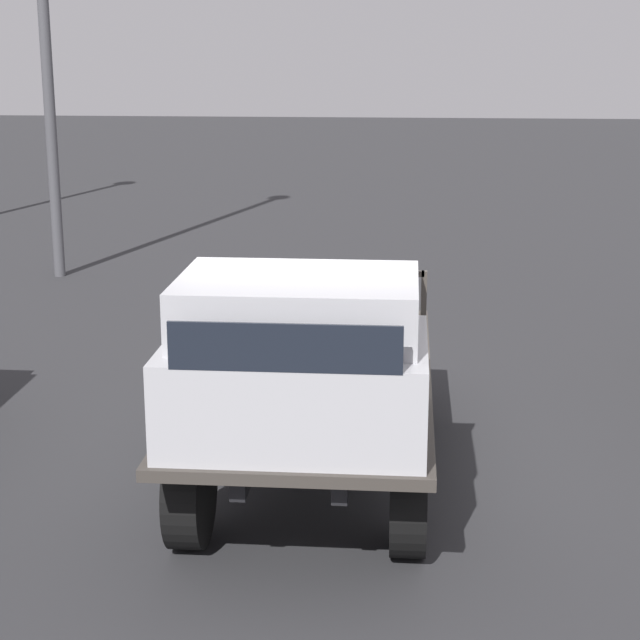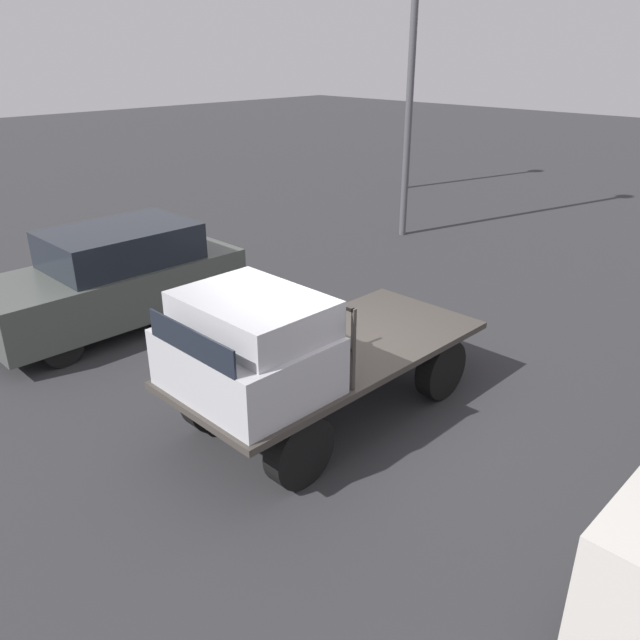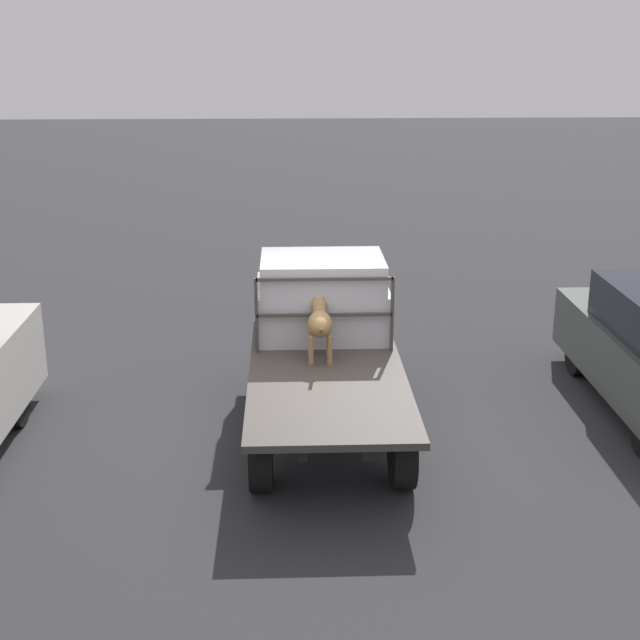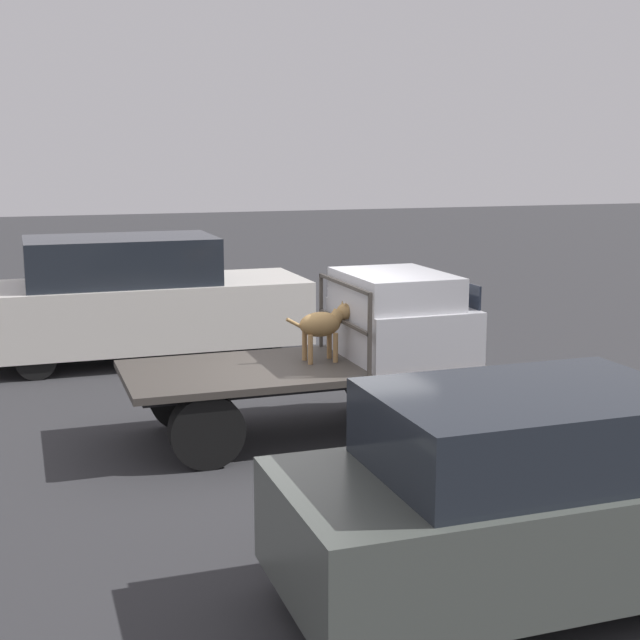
% 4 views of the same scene
% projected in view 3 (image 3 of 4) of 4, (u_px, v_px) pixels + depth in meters
% --- Properties ---
extents(ground_plane, '(80.00, 80.00, 0.00)m').
position_uv_depth(ground_plane, '(326.00, 435.00, 10.69)').
color(ground_plane, '#2D2D30').
extents(flatbed_truck, '(4.08, 1.81, 0.86)m').
position_uv_depth(flatbed_truck, '(326.00, 387.00, 10.50)').
color(flatbed_truck, black).
rests_on(flatbed_truck, ground).
extents(truck_cab, '(1.37, 1.69, 1.03)m').
position_uv_depth(truck_cab, '(322.00, 297.00, 11.49)').
color(truck_cab, '#B7B7BC').
rests_on(truck_cab, flatbed_truck).
extents(truck_headboard, '(0.04, 1.69, 0.94)m').
position_uv_depth(truck_headboard, '(325.00, 304.00, 10.76)').
color(truck_headboard, '#3D3833').
rests_on(truck_headboard, flatbed_truck).
extents(dog, '(0.87, 0.30, 0.72)m').
position_uv_depth(dog, '(320.00, 322.00, 10.61)').
color(dog, '#9E7547').
rests_on(dog, flatbed_truck).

